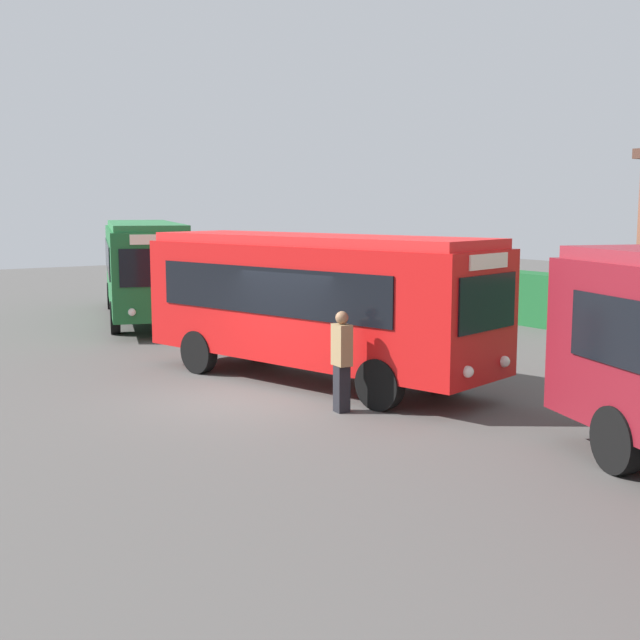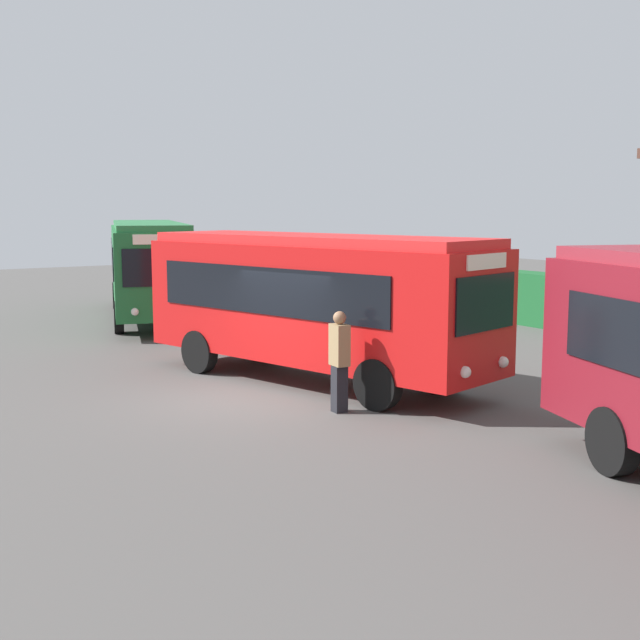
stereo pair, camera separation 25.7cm
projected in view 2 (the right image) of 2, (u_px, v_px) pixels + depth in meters
ground_plane at (248, 398)px, 16.71m from camera, size 77.01×77.01×0.00m
bus_green at (148, 264)px, 28.25m from camera, size 10.50×5.58×3.31m
bus_red at (315, 298)px, 18.03m from camera, size 8.86×4.38×3.23m
person_left at (339, 358)px, 15.45m from camera, size 0.42×0.30×1.92m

